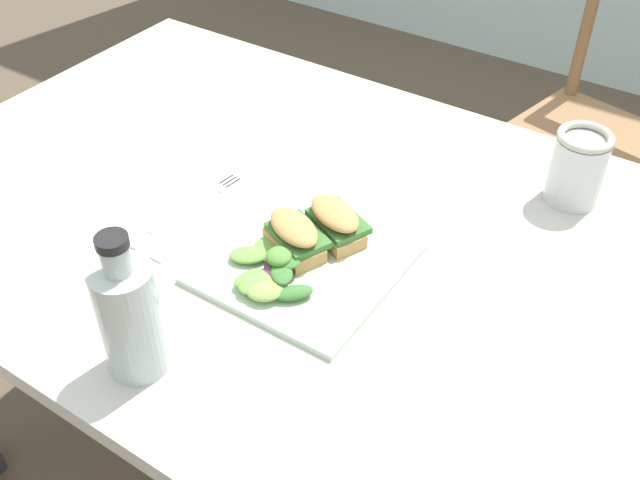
{
  "coord_description": "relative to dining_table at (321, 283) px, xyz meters",
  "views": [
    {
      "loc": [
        0.36,
        -0.77,
        1.45
      ],
      "look_at": [
        -0.09,
        -0.1,
        0.76
      ],
      "focal_mm": 41.24,
      "sensor_mm": 36.0,
      "label": 1
    }
  ],
  "objects": [
    {
      "name": "dining_table",
      "position": [
        0.0,
        0.0,
        0.0
      ],
      "size": [
        1.44,
        0.89,
        0.74
      ],
      "color": "#BCB7AD",
      "rests_on": "ground"
    },
    {
      "name": "chair_wooden_far",
      "position": [
        0.19,
        0.99,
        -0.18
      ],
      "size": [
        0.48,
        0.48,
        0.87
      ],
      "color": "#8E6642",
      "rests_on": "ground"
    },
    {
      "name": "plate_lunch",
      "position": [
        0.03,
        -0.08,
        0.12
      ],
      "size": [
        0.26,
        0.26,
        0.01
      ],
      "primitive_type": "cube",
      "color": "beige",
      "rests_on": "dining_table"
    },
    {
      "name": "sandwich_half_front",
      "position": [
        0.0,
        -0.07,
        0.15
      ],
      "size": [
        0.11,
        0.1,
        0.06
      ],
      "color": "tan",
      "rests_on": "plate_lunch"
    },
    {
      "name": "sandwich_half_back",
      "position": [
        0.03,
        -0.01,
        0.15
      ],
      "size": [
        0.11,
        0.1,
        0.06
      ],
      "color": "tan",
      "rests_on": "plate_lunch"
    },
    {
      "name": "salad_mixed_greens",
      "position": [
        0.01,
        -0.14,
        0.14
      ],
      "size": [
        0.16,
        0.14,
        0.04
      ],
      "color": "#3D7033",
      "rests_on": "plate_lunch"
    },
    {
      "name": "napkin_folded",
      "position": [
        -0.2,
        -0.06,
        0.12
      ],
      "size": [
        0.11,
        0.26,
        0.0
      ],
      "primitive_type": "cube",
      "rotation": [
        0.0,
        0.0,
        -0.02
      ],
      "color": "white",
      "rests_on": "dining_table"
    },
    {
      "name": "fork_on_napkin",
      "position": [
        -0.19,
        -0.05,
        0.12
      ],
      "size": [
        0.04,
        0.19,
        0.0
      ],
      "color": "silver",
      "rests_on": "napkin_folded"
    },
    {
      "name": "bottle_cold_brew",
      "position": [
        -0.04,
        -0.34,
        0.19
      ],
      "size": [
        0.07,
        0.07,
        0.21
      ],
      "color": "black",
      "rests_on": "dining_table"
    },
    {
      "name": "mason_jar_iced_tea",
      "position": [
        0.29,
        0.28,
        0.17
      ],
      "size": [
        0.09,
        0.09,
        0.12
      ],
      "color": "#C67528",
      "rests_on": "dining_table"
    }
  ]
}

